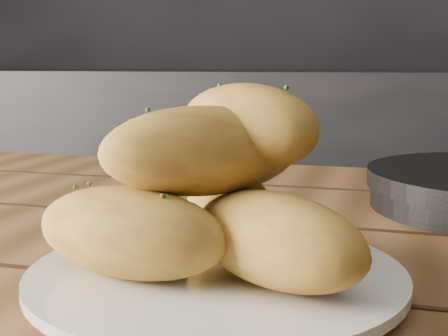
% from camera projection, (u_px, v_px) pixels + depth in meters
% --- Properties ---
extents(counter, '(2.80, 0.60, 0.90)m').
position_uv_depth(counter, '(414.00, 255.00, 1.54)').
color(counter, black).
rests_on(counter, ground).
extents(plate, '(0.28, 0.28, 0.02)m').
position_uv_depth(plate, '(217.00, 279.00, 0.46)').
color(plate, silver).
rests_on(plate, table).
extents(bread_rolls, '(0.26, 0.22, 0.14)m').
position_uv_depth(bread_rolls, '(216.00, 192.00, 0.45)').
color(bread_rolls, gold).
rests_on(bread_rolls, plate).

